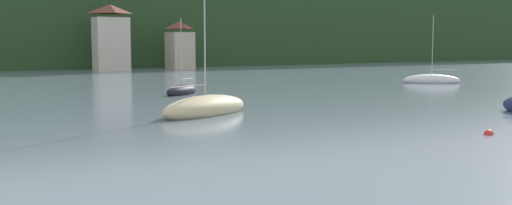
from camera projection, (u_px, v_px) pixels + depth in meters
name	position (u px, v px, depth m)	size (l,w,h in m)	color
wooded_hillside	(17.00, 32.00, 122.02)	(352.00, 63.79, 36.47)	#264223
shore_building_west	(111.00, 39.00, 88.46)	(5.04, 3.99, 9.78)	beige
shore_building_westcentral	(180.00, 46.00, 94.14)	(3.63, 4.52, 7.52)	#BCB29E
sailboat_far_2	(182.00, 91.00, 49.44)	(4.18, 3.67, 6.59)	black
sailboat_mid_5	(205.00, 108.00, 35.91)	(7.46, 5.29, 9.65)	#CCBC8E
sailboat_far_8	(432.00, 80.00, 62.77)	(5.72, 4.94, 7.41)	white
mooring_buoy_near	(489.00, 134.00, 28.22)	(0.46, 0.46, 0.46)	red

